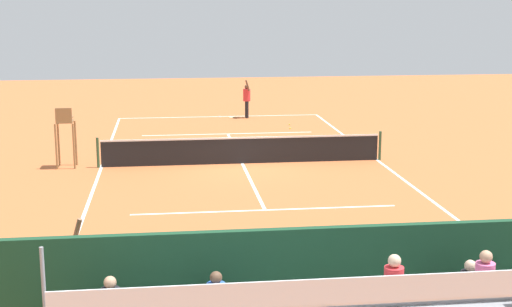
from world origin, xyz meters
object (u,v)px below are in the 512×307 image
object	(u,v)px
courtside_bench	(407,286)
tennis_player	(247,98)
tennis_net	(242,150)
umpire_chair	(65,131)
tennis_ball_near	(290,128)
tennis_ball_far	(289,124)
tennis_racket	(231,117)
line_judge	(73,270)

from	to	relation	value
courtside_bench	tennis_player	bearing A→B (deg)	-89.19
tennis_net	umpire_chair	xyz separation A→B (m)	(6.20, -0.14, 0.81)
tennis_player	tennis_ball_near	distance (m)	3.95
tennis_net	tennis_player	distance (m)	10.54
tennis_ball_near	tennis_ball_far	distance (m)	1.06
courtside_bench	tennis_ball_near	world-z (taller)	courtside_bench
tennis_player	umpire_chair	bearing A→B (deg)	53.79
tennis_net	tennis_ball_far	distance (m)	8.60
tennis_net	tennis_ball_near	bearing A→B (deg)	-112.91
umpire_chair	tennis_player	distance (m)	12.76
tennis_net	tennis_racket	size ratio (longest dim) A/B	18.64
tennis_net	line_judge	xyz separation A→B (m)	(4.42, 12.90, 0.51)
courtside_bench	tennis_racket	bearing A→B (deg)	-87.39
tennis_ball_near	tennis_racket	bearing A→B (deg)	-57.19
tennis_ball_far	courtside_bench	bearing A→B (deg)	86.18
tennis_ball_near	line_judge	xyz separation A→B (m)	(7.37, 19.87, 0.98)
tennis_ball_near	tennis_ball_far	xyz separation A→B (m)	(-0.15, -1.05, 0.00)
tennis_racket	line_judge	xyz separation A→B (m)	(5.01, 23.53, 1.00)
courtside_bench	tennis_player	distance (m)	23.72
tennis_net	tennis_ball_far	size ratio (longest dim) A/B	156.06
umpire_chair	courtside_bench	xyz separation A→B (m)	(-7.87, 13.41, -0.76)
courtside_bench	line_judge	world-z (taller)	line_judge
tennis_ball_far	line_judge	distance (m)	22.24
tennis_racket	tennis_ball_near	distance (m)	4.36
tennis_net	courtside_bench	distance (m)	13.38
tennis_net	tennis_ball_far	world-z (taller)	tennis_net
tennis_racket	line_judge	world-z (taller)	line_judge
tennis_racket	tennis_ball_near	size ratio (longest dim) A/B	8.37
umpire_chair	courtside_bench	bearing A→B (deg)	120.41
courtside_bench	tennis_ball_near	distance (m)	20.28
tennis_net	line_judge	world-z (taller)	line_judge
tennis_ball_far	tennis_net	bearing A→B (deg)	68.90
umpire_chair	tennis_ball_far	xyz separation A→B (m)	(-9.29, -7.87, -1.28)
tennis_net	tennis_ball_far	xyz separation A→B (m)	(-3.09, -8.01, -0.47)
tennis_player	tennis_ball_near	size ratio (longest dim) A/B	29.18
tennis_ball_near	courtside_bench	bearing A→B (deg)	86.40
tennis_net	courtside_bench	world-z (taller)	tennis_net
tennis_ball_near	line_judge	size ratio (longest dim) A/B	0.03
tennis_net	umpire_chair	distance (m)	6.25
umpire_chair	line_judge	bearing A→B (deg)	97.75
umpire_chair	tennis_racket	distance (m)	12.55
tennis_net	tennis_player	world-z (taller)	tennis_player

